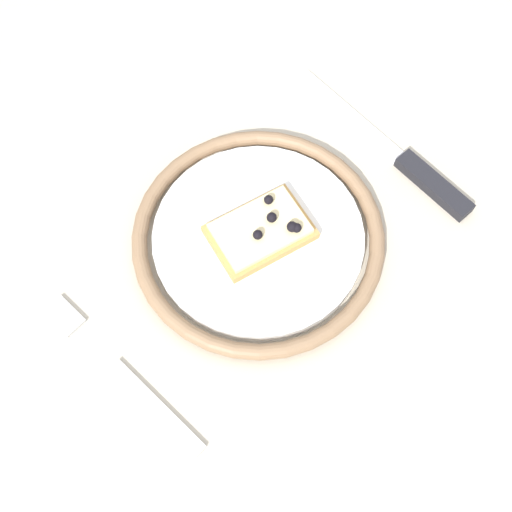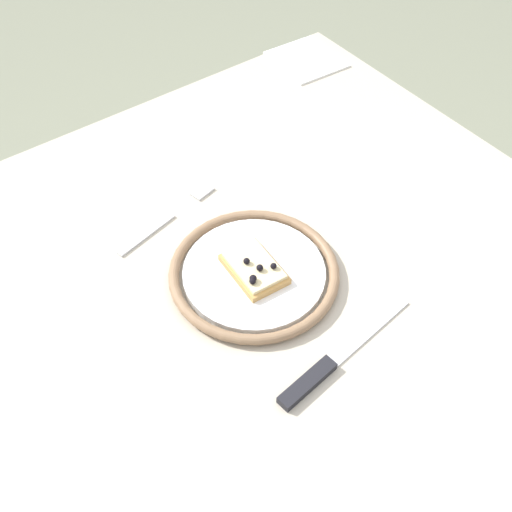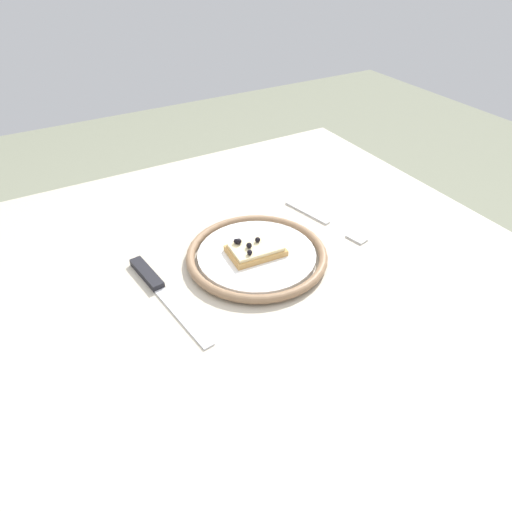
{
  "view_description": "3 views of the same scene",
  "coord_description": "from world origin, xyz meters",
  "px_view_note": "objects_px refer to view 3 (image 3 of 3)",
  "views": [
    {
      "loc": [
        -0.18,
        -0.25,
        1.3
      ],
      "look_at": [
        -0.05,
        -0.06,
        0.79
      ],
      "focal_mm": 42.51,
      "sensor_mm": 36.0,
      "label": 1
    },
    {
      "loc": [
        0.43,
        -0.38,
        1.48
      ],
      "look_at": [
        -0.04,
        -0.03,
        0.8
      ],
      "focal_mm": 44.6,
      "sensor_mm": 36.0,
      "label": 2
    },
    {
      "loc": [
        0.28,
        0.52,
        1.26
      ],
      "look_at": [
        -0.02,
        -0.02,
        0.79
      ],
      "focal_mm": 32.5,
      "sensor_mm": 36.0,
      "label": 3
    }
  ],
  "objects_px": {
    "dining_table": "(250,322)",
    "plate": "(257,255)",
    "knife": "(156,284)",
    "pizza_slice_near": "(255,249)",
    "fork": "(325,222)"
  },
  "relations": [
    {
      "from": "plate",
      "to": "knife",
      "type": "distance_m",
      "value": 0.18
    },
    {
      "from": "knife",
      "to": "dining_table",
      "type": "bearing_deg",
      "value": 159.06
    },
    {
      "from": "dining_table",
      "to": "pizza_slice_near",
      "type": "distance_m",
      "value": 0.13
    },
    {
      "from": "plate",
      "to": "pizza_slice_near",
      "type": "relative_size",
      "value": 2.5
    },
    {
      "from": "pizza_slice_near",
      "to": "dining_table",
      "type": "bearing_deg",
      "value": 49.79
    },
    {
      "from": "plate",
      "to": "pizza_slice_near",
      "type": "distance_m",
      "value": 0.01
    },
    {
      "from": "dining_table",
      "to": "plate",
      "type": "height_order",
      "value": "plate"
    },
    {
      "from": "plate",
      "to": "fork",
      "type": "height_order",
      "value": "plate"
    },
    {
      "from": "pizza_slice_near",
      "to": "knife",
      "type": "distance_m",
      "value": 0.18
    },
    {
      "from": "fork",
      "to": "dining_table",
      "type": "bearing_deg",
      "value": 19.35
    },
    {
      "from": "dining_table",
      "to": "pizza_slice_near",
      "type": "xyz_separation_m",
      "value": [
        -0.03,
        -0.04,
        0.13
      ]
    },
    {
      "from": "dining_table",
      "to": "fork",
      "type": "distance_m",
      "value": 0.24
    },
    {
      "from": "knife",
      "to": "pizza_slice_near",
      "type": "bearing_deg",
      "value": 174.61
    },
    {
      "from": "plate",
      "to": "fork",
      "type": "relative_size",
      "value": 1.22
    },
    {
      "from": "dining_table",
      "to": "knife",
      "type": "height_order",
      "value": "knife"
    }
  ]
}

